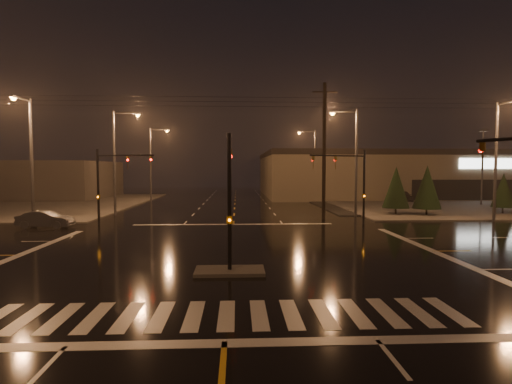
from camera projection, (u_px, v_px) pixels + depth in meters
ground at (231, 253)px, 21.22m from camera, size 140.00×140.00×0.00m
sidewalk_ne at (463, 202)px, 52.53m from camera, size 36.00×36.00×0.12m
median_island at (230, 271)px, 17.23m from camera, size 3.00×1.60×0.15m
crosswalk at (227, 315)px, 12.25m from camera, size 15.00×2.60×0.01m
stop_bar_near at (224, 343)px, 10.25m from camera, size 16.00×0.50×0.01m
stop_bar_far at (233, 224)px, 32.19m from camera, size 16.00×0.50×0.01m
parking_lot at (510, 204)px, 50.76m from camera, size 50.00×24.00×0.08m
retail_building at (439, 172)px, 68.48m from camera, size 60.20×28.30×7.20m
commercial_block at (8, 180)px, 61.32m from camera, size 30.00×18.00×5.60m
signal_mast_median at (230, 185)px, 17.94m from camera, size 0.25×4.59×6.00m
signal_mast_ne at (353, 178)px, 31.55m from camera, size 4.84×1.86×6.00m
signal_mast_nw at (110, 178)px, 30.67m from camera, size 4.84×1.86×6.00m
streetlight_1 at (117, 155)px, 38.32m from camera, size 2.77×0.32×10.00m
streetlight_2 at (153, 159)px, 54.27m from camera, size 2.77×0.32×10.00m
streetlight_3 at (353, 155)px, 37.36m from camera, size 2.77×0.32×10.00m
streetlight_4 at (313, 160)px, 57.30m from camera, size 2.77×0.32×10.00m
streetlight_5 at (29, 152)px, 31.30m from camera, size 0.32×2.77×10.00m
streetlight_6 at (499, 153)px, 33.06m from camera, size 0.32×2.77×10.00m
utility_pole_1 at (324, 150)px, 35.20m from camera, size 2.20×0.32×12.00m
conifer_0 at (396, 187)px, 38.70m from camera, size 2.56×2.56×4.70m
conifer_1 at (427, 187)px, 37.88m from camera, size 2.63×2.63×4.80m
conifer_2 at (503, 190)px, 39.18m from camera, size 2.15×2.15×4.06m
car_parked at (403, 196)px, 54.09m from camera, size 2.30×4.73×1.55m
car_crossing at (45, 219)px, 30.23m from camera, size 4.05×1.53×1.32m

